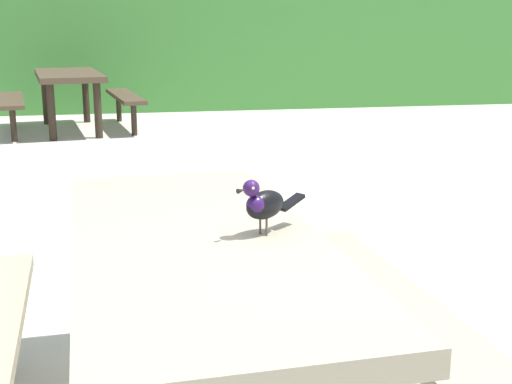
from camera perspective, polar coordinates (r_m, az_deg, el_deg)
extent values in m
cube|color=#428438|center=(11.41, -9.10, 12.31)|extent=(28.00, 1.21, 2.24)
cube|color=gray|center=(2.22, -4.78, -4.32)|extent=(0.86, 1.84, 0.07)
cylinder|color=#635B4C|center=(2.98, -11.94, -7.29)|extent=(0.09, 0.09, 0.67)
cylinder|color=#635B4C|center=(3.04, -1.82, -6.56)|extent=(0.09, 0.09, 0.67)
cube|color=gray|center=(2.52, 11.45, -9.31)|extent=(0.37, 1.72, 0.05)
cylinder|color=#635B4C|center=(3.15, 6.26, -8.62)|extent=(0.07, 0.07, 0.39)
ellipsoid|color=black|center=(2.18, 0.74, -1.04)|extent=(0.16, 0.14, 0.09)
ellipsoid|color=#2D144C|center=(2.15, -0.03, -1.07)|extent=(0.09, 0.09, 0.06)
sphere|color=#2D144C|center=(2.12, -0.39, 0.31)|extent=(0.05, 0.05, 0.05)
sphere|color=#EAE08C|center=(2.10, -0.24, 0.31)|extent=(0.01, 0.01, 0.01)
sphere|color=#EAE08C|center=(2.13, -0.98, 0.48)|extent=(0.01, 0.01, 0.01)
cone|color=black|center=(2.10, -1.19, 0.13)|extent=(0.03, 0.03, 0.02)
cube|color=black|center=(2.27, 2.87, -0.82)|extent=(0.10, 0.08, 0.04)
cylinder|color=#47423D|center=(2.18, 0.86, -2.87)|extent=(0.01, 0.01, 0.05)
cylinder|color=#47423D|center=(2.20, 0.34, -2.72)|extent=(0.01, 0.01, 0.05)
cube|color=#473828|center=(9.27, -14.96, 9.14)|extent=(1.00, 1.89, 0.07)
cylinder|color=#2E241A|center=(8.59, -16.23, 6.24)|extent=(0.09, 0.09, 0.67)
cylinder|color=#2E241A|center=(8.64, -12.68, 6.48)|extent=(0.09, 0.09, 0.67)
cylinder|color=#2E241A|center=(9.99, -16.67, 7.20)|extent=(0.09, 0.09, 0.67)
cylinder|color=#2E241A|center=(10.02, -13.61, 7.42)|extent=(0.09, 0.09, 0.67)
cube|color=#473828|center=(9.27, -19.19, 7.04)|extent=(0.52, 1.73, 0.05)
cylinder|color=#2E241A|center=(8.66, -19.06, 5.15)|extent=(0.07, 0.07, 0.39)
cylinder|color=#2E241A|center=(9.94, -19.11, 6.18)|extent=(0.07, 0.07, 0.39)
cube|color=#473828|center=(9.37, -10.55, 7.64)|extent=(0.52, 1.73, 0.05)
cylinder|color=#2E241A|center=(8.77, -9.85, 5.80)|extent=(0.07, 0.07, 0.39)
cylinder|color=#2E241A|center=(10.03, -11.05, 6.74)|extent=(0.07, 0.07, 0.39)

